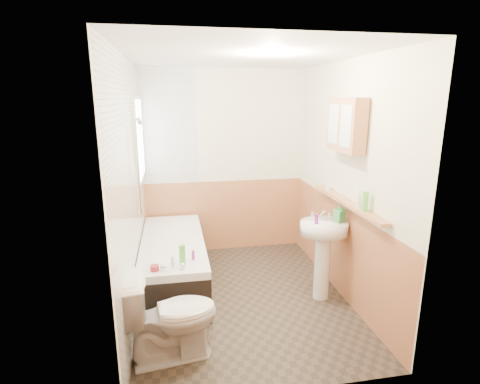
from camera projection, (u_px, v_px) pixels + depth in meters
name	position (u px, v px, depth m)	size (l,w,h in m)	color
floor	(242.00, 297.00, 4.10)	(2.80, 2.80, 0.00)	#2C251F
ceiling	(243.00, 56.00, 3.49)	(2.80, 2.80, 0.00)	white
wall_back	(224.00, 163.00, 5.14)	(2.20, 0.02, 2.50)	#F1EBC7
wall_front	(282.00, 234.00, 2.45)	(2.20, 0.02, 2.50)	#F1EBC7
wall_left	(130.00, 191.00, 3.60)	(0.02, 2.80, 2.50)	#F1EBC7
wall_right	(345.00, 182.00, 3.99)	(0.02, 2.80, 2.50)	#F1EBC7
wainscot_right	(338.00, 247.00, 4.17)	(0.01, 2.80, 1.00)	#C07A4F
wainscot_front	(278.00, 333.00, 2.65)	(2.20, 0.01, 1.00)	#C07A4F
wainscot_back	(225.00, 215.00, 5.30)	(2.20, 0.01, 1.00)	#C07A4F
tile_cladding_left	(132.00, 191.00, 3.61)	(0.01, 2.80, 2.50)	white
tile_return_back	(168.00, 127.00, 4.87)	(0.75, 0.01, 1.50)	white
window	(140.00, 139.00, 4.42)	(0.03, 0.79, 0.99)	white
bathtub	(174.00, 261.00, 4.32)	(0.70, 1.78, 0.69)	black
shower_riser	(138.00, 150.00, 3.82)	(0.10, 0.08, 1.18)	silver
toilet	(171.00, 316.00, 3.07)	(0.43, 0.78, 0.76)	white
sink	(323.00, 244.00, 3.95)	(0.51, 0.41, 0.98)	white
pine_shelf	(347.00, 202.00, 3.81)	(0.10, 1.47, 0.03)	#C07A4F
medicine_cabinet	(346.00, 125.00, 3.69)	(0.15, 0.59, 0.53)	#C07A4F
foam_can	(365.00, 201.00, 3.44)	(0.06, 0.06, 0.19)	#59C647
green_bottle	(359.00, 196.00, 3.54)	(0.05, 0.05, 0.23)	silver
black_jar	(328.00, 188.00, 4.26)	(0.06, 0.06, 0.04)	silver
soap_bottle	(340.00, 218.00, 3.86)	(0.09, 0.20, 0.09)	#388447
clear_bottle	(316.00, 219.00, 3.80)	(0.04, 0.04, 0.10)	purple
blue_gel	(182.00, 255.00, 3.58)	(0.06, 0.04, 0.21)	#59C647
cream_jar	(154.00, 268.00, 3.49)	(0.08, 0.08, 0.05)	maroon
orange_bottle	(193.00, 255.00, 3.72)	(0.03, 0.03, 0.10)	purple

